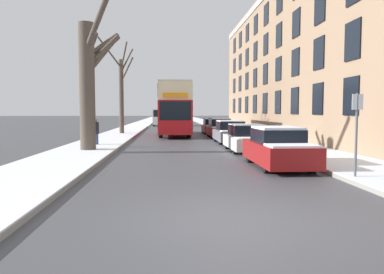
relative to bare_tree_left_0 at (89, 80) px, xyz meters
The scene contains 15 objects.
ground_plane 13.24m from the bare_tree_left_0, 66.71° to the right, with size 320.00×320.00×0.00m, color #424247.
sidewalk_left 41.43m from the bare_tree_left_0, 90.49° to the left, with size 3.14×130.00×0.16m.
sidewalk_right 42.73m from the bare_tree_left_0, 75.81° to the left, with size 3.14×130.00×0.16m.
terrace_facade_right 20.96m from the bare_tree_left_0, 37.49° to the left, with size 9.10×38.16×12.28m.
bare_tree_left_0 is the anchor object (origin of this frame).
bare_tree_left_1 13.59m from the bare_tree_left_0, 90.65° to the left, with size 2.77×2.25×7.93m.
double_decker_bus 13.75m from the bare_tree_left_0, 71.66° to the left, with size 2.52×10.37×4.25m.
parked_car_0 9.84m from the bare_tree_left_0, 34.10° to the right, with size 1.76×4.26×1.47m.
parked_car_1 8.33m from the bare_tree_left_0, ahead, with size 1.84×4.17×1.37m.
parked_car_2 9.82m from the bare_tree_left_0, 33.82° to the left, with size 1.83×4.11×1.44m.
parked_car_3 13.15m from the bare_tree_left_0, 52.59° to the left, with size 1.72×4.05×1.51m.
parked_car_4 17.22m from the bare_tree_left_0, 62.65° to the left, with size 1.69×4.00×1.38m.
oncoming_van 33.95m from the bare_tree_left_0, 85.39° to the left, with size 2.00×5.28×2.29m.
pedestrian_left_sidewalk 3.85m from the bare_tree_left_0, 95.57° to the left, with size 0.35×0.35×1.63m.
street_sign_post 12.51m from the bare_tree_left_0, 41.99° to the right, with size 0.32×0.07×2.54m.
Camera 1 is at (-1.22, -6.85, 2.03)m, focal length 35.00 mm.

